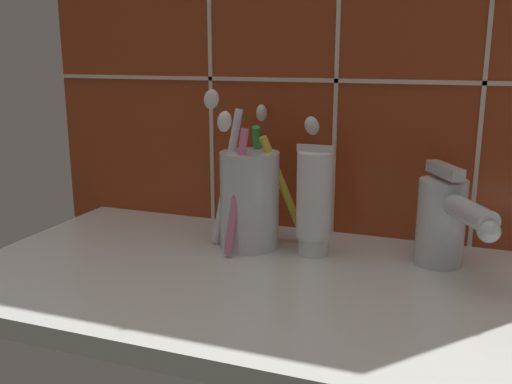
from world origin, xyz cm
name	(u,v)px	position (x,y,z in cm)	size (l,w,h in cm)	color
sink_counter	(278,286)	(0.00, 0.00, 1.00)	(65.54, 34.07, 2.00)	silver
tile_wall_backsplash	(326,24)	(0.01, 17.28, 27.34)	(75.54, 1.72, 54.66)	#933819
toothbrush_cup	(250,196)	(-6.09, 7.83, 8.03)	(12.52, 14.32, 18.21)	silver
toothpaste_tube	(314,202)	(1.53, 7.72, 8.08)	(4.10, 3.91, 12.38)	white
sink_faucet	(446,219)	(15.34, 8.70, 7.24)	(7.95, 11.79, 10.79)	silver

